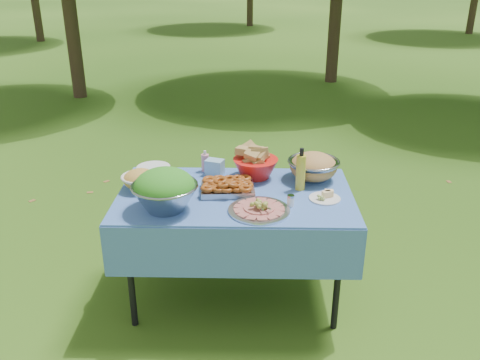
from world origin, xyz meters
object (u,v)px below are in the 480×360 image
bread_bowl (256,163)px  oil_bottle (301,169)px  picnic_table (235,247)px  pasta_bowl_steel (313,166)px  plate_stack (154,171)px  salad_bowl (165,190)px  charcuterie_platter (259,205)px

bread_bowl → oil_bottle: size_ratio=1.09×
picnic_table → pasta_bowl_steel: 0.74m
bread_bowl → pasta_bowl_steel: 0.38m
oil_bottle → plate_stack: bearing=168.1°
picnic_table → salad_bowl: (-0.40, -0.23, 0.51)m
picnic_table → plate_stack: bearing=153.1°
charcuterie_platter → salad_bowl: bearing=178.9°
bread_bowl → pasta_bowl_steel: size_ratio=0.89×
bread_bowl → charcuterie_platter: bearing=-87.8°
plate_stack → charcuterie_platter: charcuterie_platter is taller
bread_bowl → plate_stack: bearing=178.9°
salad_bowl → charcuterie_platter: (0.54, -0.01, -0.08)m
salad_bowl → bread_bowl: salad_bowl is taller
picnic_table → oil_bottle: (0.41, 0.08, 0.52)m
picnic_table → pasta_bowl_steel: size_ratio=4.31×
picnic_table → plate_stack: 0.75m
salad_bowl → pasta_bowl_steel: 1.03m
bread_bowl → charcuterie_platter: 0.51m
pasta_bowl_steel → plate_stack: bearing=178.2°
salad_bowl → charcuterie_platter: 0.55m
picnic_table → pasta_bowl_steel: bearing=26.2°
picnic_table → charcuterie_platter: size_ratio=4.04×
charcuterie_platter → oil_bottle: size_ratio=1.31×
oil_bottle → salad_bowl: bearing=-159.1°
charcuterie_platter → oil_bottle: 0.42m
pasta_bowl_steel → oil_bottle: 0.20m
plate_stack → pasta_bowl_steel: bearing=-1.8°
plate_stack → picnic_table: bearing=-26.9°
bread_bowl → pasta_bowl_steel: bearing=-2.9°
plate_stack → oil_bottle: 1.00m
pasta_bowl_steel → oil_bottle: bearing=-120.2°
oil_bottle → pasta_bowl_steel: bearing=59.8°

